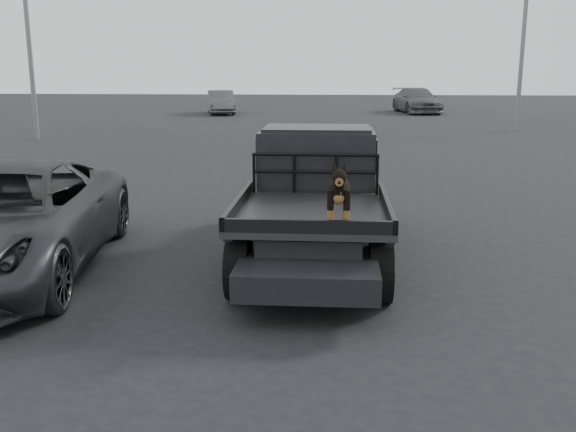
# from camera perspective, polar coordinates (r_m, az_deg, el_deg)

# --- Properties ---
(ground) EXTENTS (120.00, 120.00, 0.00)m
(ground) POSITION_cam_1_polar(r_m,az_deg,el_deg) (7.16, -4.05, -8.93)
(ground) COLOR black
(ground) RESTS_ON ground
(flatbed_ute) EXTENTS (2.00, 5.40, 0.92)m
(flatbed_ute) POSITION_cam_1_polar(r_m,az_deg,el_deg) (9.13, 2.34, -1.00)
(flatbed_ute) COLOR black
(flatbed_ute) RESTS_ON ground
(ute_cab) EXTENTS (1.72, 1.30, 0.88)m
(ute_cab) POSITION_cam_1_polar(r_m,az_deg,el_deg) (9.90, 2.58, 5.40)
(ute_cab) COLOR black
(ute_cab) RESTS_ON flatbed_ute
(headache_rack) EXTENTS (1.80, 0.08, 0.55)m
(headache_rack) POSITION_cam_1_polar(r_m,az_deg,el_deg) (9.18, 2.43, 3.76)
(headache_rack) COLOR black
(headache_rack) RESTS_ON flatbed_ute
(dog) EXTENTS (0.32, 0.60, 0.74)m
(dog) POSITION_cam_1_polar(r_m,az_deg,el_deg) (7.21, 4.53, 1.93)
(dog) COLOR black
(dog) RESTS_ON flatbed_ute
(parked_suv) EXTENTS (3.03, 5.47, 1.45)m
(parked_suv) POSITION_cam_1_polar(r_m,az_deg,el_deg) (9.19, -24.02, -0.36)
(parked_suv) COLOR #2C2C31
(parked_suv) RESTS_ON ground
(distant_car_a) EXTENTS (2.41, 4.39, 1.37)m
(distant_car_a) POSITION_cam_1_polar(r_m,az_deg,el_deg) (38.79, -5.98, 10.03)
(distant_car_a) COLOR #4D4C51
(distant_car_a) RESTS_ON ground
(distant_car_b) EXTENTS (2.89, 5.40, 1.49)m
(distant_car_b) POSITION_cam_1_polar(r_m,az_deg,el_deg) (40.29, 11.38, 10.04)
(distant_car_b) COLOR #4F4F55
(distant_car_b) RESTS_ON ground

